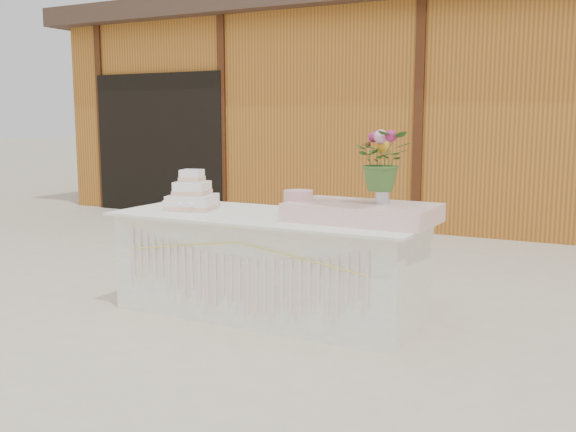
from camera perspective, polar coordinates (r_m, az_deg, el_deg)
The scene contains 9 objects.
ground at distance 5.02m, azimuth -1.58°, elevation -8.62°, with size 80.00×80.00×0.00m, color beige.
barn at distance 10.46m, azimuth 14.52°, elevation 9.38°, with size 12.60×4.60×3.30m.
cake_table at distance 4.91m, azimuth -1.63°, elevation -4.31°, with size 2.40×1.00×0.77m.
wedding_cake at distance 5.19m, azimuth -8.50°, elevation 1.79°, with size 0.43×0.43×0.32m.
pink_cake_stand at distance 4.71m, azimuth 0.92°, elevation 1.23°, with size 0.28×0.28×0.20m.
satin_runner at distance 4.55m, azimuth 6.63°, elevation 0.32°, with size 1.02×0.59×0.13m, color #FFD3CD.
flower_vase at distance 4.56m, azimuth 8.41°, elevation 1.99°, with size 0.10×0.10×0.14m, color silver.
bouquet at distance 4.54m, azimuth 8.49°, elevation 5.50°, with size 0.38×0.33×0.43m, color #386026.
loose_flowers at distance 5.39m, azimuth -10.55°, elevation 0.92°, with size 0.14×0.33×0.02m, color pink, non-canonical shape.
Camera 1 is at (2.31, -4.20, 1.49)m, focal length 40.00 mm.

